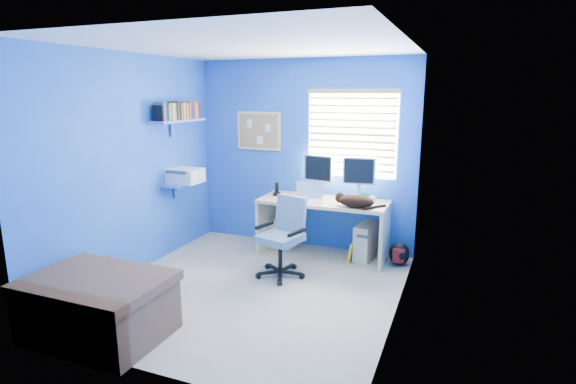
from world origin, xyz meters
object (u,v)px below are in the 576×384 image
at_px(cat, 356,201).
at_px(tower_pc, 366,241).
at_px(laptop, 309,193).
at_px(desk, 323,228).
at_px(office_chair, 283,247).

xyz_separation_m(cat, tower_pc, (0.06, 0.33, -0.59)).
xyz_separation_m(laptop, tower_pc, (0.68, 0.26, -0.62)).
xyz_separation_m(desk, cat, (0.47, -0.22, 0.44)).
height_order(cat, tower_pc, cat).
relative_size(desk, cat, 3.85).
relative_size(tower_pc, office_chair, 0.50).
xyz_separation_m(desk, laptop, (-0.15, -0.14, 0.48)).
bearing_deg(desk, cat, -24.63).
xyz_separation_m(desk, tower_pc, (0.53, 0.12, -0.14)).
bearing_deg(tower_pc, laptop, -152.30).
relative_size(cat, office_chair, 0.46).
relative_size(laptop, office_chair, 0.36).
height_order(cat, office_chair, office_chair).
height_order(desk, tower_pc, desk).
bearing_deg(cat, tower_pc, 94.33).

